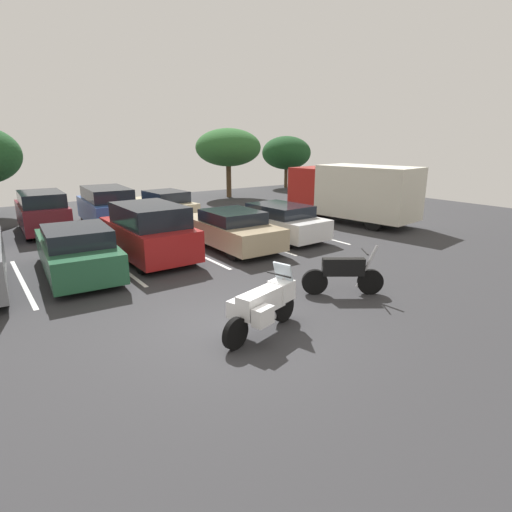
# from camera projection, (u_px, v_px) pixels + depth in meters

# --- Properties ---
(ground) EXTENTS (44.00, 44.00, 0.10)m
(ground) POSITION_uv_depth(u_px,v_px,m) (235.00, 329.00, 8.93)
(ground) COLOR #2D2D30
(motorcycle_touring) EXTENTS (2.20, 1.05, 1.38)m
(motorcycle_touring) POSITION_uv_depth(u_px,v_px,m) (264.00, 304.00, 8.49)
(motorcycle_touring) COLOR black
(motorcycle_touring) RESTS_ON ground
(motorcycle_second) EXTENTS (1.81, 1.32, 1.33)m
(motorcycle_second) POSITION_uv_depth(u_px,v_px,m) (344.00, 274.00, 10.67)
(motorcycle_second) COLOR black
(motorcycle_second) RESTS_ON ground
(parking_stripes) EXTENTS (16.51, 5.00, 0.01)m
(parking_stripes) POSITION_uv_depth(u_px,v_px,m) (118.00, 265.00, 13.28)
(parking_stripes) COLOR silver
(parking_stripes) RESTS_ON ground
(car_green) EXTENTS (2.22, 4.95, 1.50)m
(car_green) POSITION_uv_depth(u_px,v_px,m) (77.00, 251.00, 12.27)
(car_green) COLOR #235638
(car_green) RESTS_ON ground
(car_red) EXTENTS (1.97, 4.31, 1.87)m
(car_red) POSITION_uv_depth(u_px,v_px,m) (149.00, 232.00, 13.80)
(car_red) COLOR maroon
(car_red) RESTS_ON ground
(car_tan) EXTENTS (2.02, 4.76, 1.42)m
(car_tan) POSITION_uv_depth(u_px,v_px,m) (230.00, 229.00, 15.34)
(car_tan) COLOR tan
(car_tan) RESTS_ON ground
(car_white) EXTENTS (2.11, 4.92, 1.39)m
(car_white) POSITION_uv_depth(u_px,v_px,m) (275.00, 221.00, 16.97)
(car_white) COLOR white
(car_white) RESTS_ON ground
(car_far_maroon) EXTENTS (1.94, 4.36, 1.80)m
(car_far_maroon) POSITION_uv_depth(u_px,v_px,m) (42.00, 212.00, 17.76)
(car_far_maroon) COLOR maroon
(car_far_maroon) RESTS_ON ground
(car_far_blue) EXTENTS (2.18, 4.80, 1.80)m
(car_far_blue) POSITION_uv_depth(u_px,v_px,m) (107.00, 206.00, 19.20)
(car_far_blue) COLOR #2D519E
(car_far_blue) RESTS_ON ground
(car_far_champagne) EXTENTS (2.07, 4.43, 1.47)m
(car_far_champagne) POSITION_uv_depth(u_px,v_px,m) (163.00, 205.00, 20.70)
(car_far_champagne) COLOR #C1B289
(car_far_champagne) RESTS_ON ground
(box_truck) EXTENTS (3.15, 6.54, 2.74)m
(box_truck) POSITION_uv_depth(u_px,v_px,m) (352.00, 192.00, 19.88)
(box_truck) COLOR #A51E19
(box_truck) RESTS_ON ground
(tree_center) EXTENTS (4.46, 4.46, 4.67)m
(tree_center) POSITION_uv_depth(u_px,v_px,m) (228.00, 148.00, 28.14)
(tree_center) COLOR #4C3823
(tree_center) RESTS_ON ground
(tree_far_left) EXTENTS (4.03, 4.03, 4.20)m
(tree_far_left) POSITION_uv_depth(u_px,v_px,m) (286.00, 153.00, 34.09)
(tree_far_left) COLOR #4C3823
(tree_far_left) RESTS_ON ground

